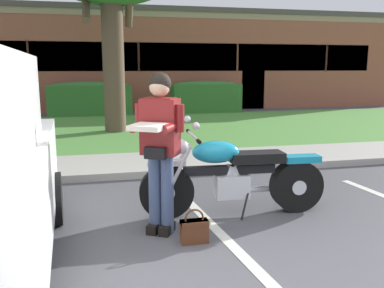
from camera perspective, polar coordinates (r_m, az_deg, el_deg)
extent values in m
plane|color=#4C4C51|center=(3.73, 5.28, -17.51)|extent=(140.00, 140.00, 0.00)
cube|color=#ADA89E|center=(6.73, -3.56, -3.94)|extent=(60.00, 0.20, 0.12)
cube|color=#ADA89E|center=(7.55, -4.61, -2.50)|extent=(60.00, 1.50, 0.08)
cube|color=#518E3D|center=(11.61, -7.62, 2.04)|extent=(60.00, 6.81, 0.06)
cube|color=silver|center=(3.96, 7.64, -15.69)|extent=(0.53, 4.39, 0.01)
cylinder|color=black|center=(4.82, -3.53, -6.70)|extent=(0.64, 0.14, 0.64)
cylinder|color=silver|center=(4.82, -3.53, -6.70)|extent=(0.19, 0.13, 0.18)
cylinder|color=black|center=(5.22, 14.30, -5.64)|extent=(0.65, 0.22, 0.64)
cylinder|color=silver|center=(5.22, 14.30, -5.64)|extent=(0.19, 0.21, 0.18)
cube|color=silver|center=(4.73, -3.58, -2.65)|extent=(0.45, 0.17, 0.06)
cube|color=teal|center=(5.16, 14.98, -1.98)|extent=(0.45, 0.23, 0.08)
cylinder|color=silver|center=(4.68, -1.81, -3.66)|extent=(0.31, 0.06, 0.58)
cylinder|color=silver|center=(4.84, -2.07, -3.20)|extent=(0.31, 0.06, 0.58)
sphere|color=silver|center=(4.71, -1.53, -0.35)|extent=(0.17, 0.17, 0.17)
cylinder|color=silver|center=(4.71, 0.15, 1.13)|extent=(0.08, 0.72, 0.03)
cylinder|color=black|center=(4.36, 0.94, 0.36)|extent=(0.05, 0.10, 0.04)
cylinder|color=black|center=(5.06, -0.53, 1.80)|extent=(0.05, 0.10, 0.04)
sphere|color=silver|center=(4.39, 0.55, 2.55)|extent=(0.08, 0.08, 0.08)
sphere|color=silver|center=(4.97, -0.65, 3.51)|extent=(0.08, 0.08, 0.08)
cube|color=black|center=(4.88, 5.24, -3.56)|extent=(1.10, 0.17, 0.10)
ellipsoid|color=teal|center=(4.79, 3.31, -1.11)|extent=(0.58, 0.35, 0.26)
cube|color=black|center=(4.94, 8.97, -1.81)|extent=(0.66, 0.32, 0.12)
cube|color=silver|center=(4.94, 5.54, -5.79)|extent=(0.41, 0.26, 0.28)
cylinder|color=silver|center=(4.89, 5.18, -4.02)|extent=(0.18, 0.13, 0.21)
cylinder|color=silver|center=(4.91, 5.96, -3.98)|extent=(0.18, 0.13, 0.21)
cylinder|color=silver|center=(5.20, 9.08, -6.18)|extent=(0.60, 0.12, 0.08)
cylinder|color=silver|center=(5.27, 11.15, -6.04)|extent=(0.60, 0.12, 0.08)
cylinder|color=black|center=(4.89, 7.35, -8.59)|extent=(0.13, 0.11, 0.30)
cube|color=black|center=(4.49, -3.50, -11.68)|extent=(0.22, 0.26, 0.10)
cube|color=black|center=(4.54, -5.18, -11.45)|extent=(0.22, 0.26, 0.10)
cylinder|color=#3D4C70|center=(4.38, -3.46, -6.98)|extent=(0.14, 0.14, 0.86)
cylinder|color=#3D4C70|center=(4.43, -5.16, -6.80)|extent=(0.14, 0.14, 0.86)
cube|color=maroon|center=(4.24, -4.45, 2.41)|extent=(0.44, 0.38, 0.58)
cube|color=maroon|center=(4.21, -4.51, 6.05)|extent=(0.36, 0.32, 0.06)
sphere|color=tan|center=(4.20, -4.53, 7.95)|extent=(0.21, 0.21, 0.21)
sphere|color=black|center=(4.22, -4.46, 8.37)|extent=(0.23, 0.23, 0.23)
cube|color=black|center=(4.17, -5.07, -1.24)|extent=(0.24, 0.20, 0.12)
cylinder|color=maroon|center=(4.04, -3.19, 2.29)|extent=(0.25, 0.34, 0.09)
cylinder|color=maroon|center=(4.16, -7.33, 2.47)|extent=(0.25, 0.34, 0.09)
cylinder|color=maroon|center=(4.14, -1.74, 3.62)|extent=(0.10, 0.10, 0.28)
cylinder|color=maroon|center=(4.30, -7.30, 3.81)|extent=(0.10, 0.10, 0.28)
cube|color=beige|center=(3.96, -6.07, 2.38)|extent=(0.44, 0.44, 0.05)
cube|color=#562D19|center=(4.24, 0.32, -12.07)|extent=(0.28, 0.12, 0.24)
cube|color=#562D19|center=(4.19, 0.34, -10.84)|extent=(0.28, 0.13, 0.04)
torus|color=#562D19|center=(4.18, 0.32, -10.30)|extent=(0.20, 0.02, 0.20)
cube|color=black|center=(3.08, -22.43, 4.70)|extent=(0.22, 2.72, 0.55)
cylinder|color=black|center=(4.89, -19.05, -7.26)|extent=(0.28, 0.61, 0.60)
cylinder|color=brown|center=(11.07, -10.85, 10.61)|extent=(0.56, 0.56, 3.56)
cylinder|color=brown|center=(11.22, -8.70, 18.75)|extent=(0.19, 1.05, 1.14)
cube|color=#336B2D|center=(15.17, -13.95, 5.81)|extent=(2.90, 0.90, 1.10)
ellipsoid|color=#336B2D|center=(15.13, -14.05, 7.89)|extent=(2.75, 0.84, 0.28)
cube|color=#336B2D|center=(15.69, 1.94, 6.27)|extent=(2.60, 0.90, 1.10)
ellipsoid|color=#336B2D|center=(15.65, 1.95, 8.28)|extent=(2.47, 0.84, 0.28)
cube|color=#93513D|center=(21.10, -8.69, 11.08)|extent=(23.85, 9.40, 3.89)
cube|color=#998466|center=(16.58, -7.58, 17.58)|extent=(23.85, 0.10, 0.24)
cube|color=#4C4742|center=(21.21, -8.85, 16.62)|extent=(24.09, 9.49, 0.20)
cube|color=#1E282D|center=(16.45, -7.43, 11.94)|extent=(20.27, 0.06, 1.10)
cube|color=#93513D|center=(16.54, -21.83, 11.27)|extent=(0.08, 0.04, 1.20)
cube|color=#93513D|center=(16.44, -7.43, 11.94)|extent=(0.08, 0.04, 1.20)
cube|color=#93513D|center=(17.32, 6.34, 11.90)|extent=(0.08, 0.04, 1.20)
cube|color=#93513D|center=(19.04, 18.18, 11.32)|extent=(0.08, 0.04, 1.20)
cube|color=#473323|center=(17.59, 8.47, 8.27)|extent=(1.00, 0.08, 2.10)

